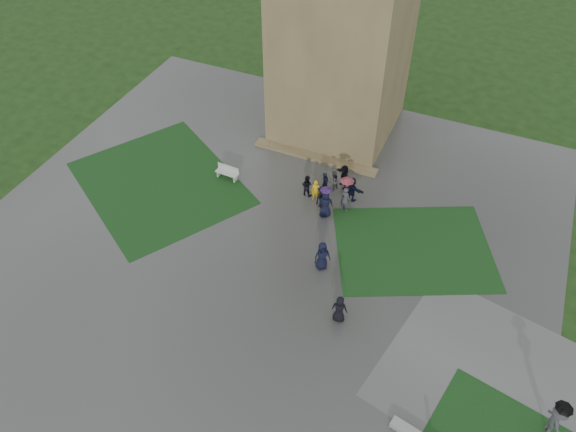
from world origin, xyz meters
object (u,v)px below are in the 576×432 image
at_px(pedestrian_near, 339,309).
at_px(pedestrian_path, 557,419).
at_px(pedestrian_mid, 322,256).
at_px(bench, 227,172).
at_px(tower, 345,9).

height_order(pedestrian_near, pedestrian_path, pedestrian_path).
relative_size(pedestrian_mid, pedestrian_near, 1.10).
bearing_deg(pedestrian_path, pedestrian_near, 169.80).
distance_m(bench, pedestrian_near, 13.30).
bearing_deg(pedestrian_path, tower, 132.46).
bearing_deg(tower, bench, -117.82).
bearing_deg(bench, pedestrian_mid, -26.59).
distance_m(tower, pedestrian_near, 19.40).
bearing_deg(pedestrian_mid, tower, 66.89).
xyz_separation_m(bench, pedestrian_path, (21.47, -9.75, 0.69)).
bearing_deg(pedestrian_path, bench, 155.58).
bearing_deg(pedestrian_mid, bench, 111.02).
bearing_deg(bench, pedestrian_near, -33.36).
xyz_separation_m(tower, pedestrian_mid, (4.04, -13.54, -8.02)).
height_order(pedestrian_mid, pedestrian_near, pedestrian_mid).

